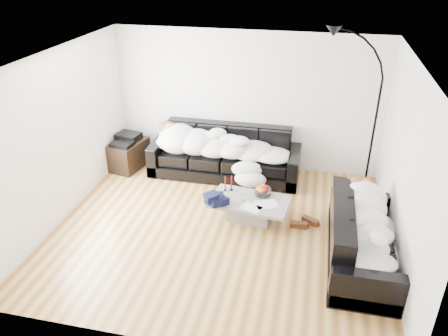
% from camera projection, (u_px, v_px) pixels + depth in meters
% --- Properties ---
extents(ground, '(5.00, 5.00, 0.00)m').
position_uv_depth(ground, '(220.00, 228.00, 6.76)').
color(ground, brown).
rests_on(ground, ground).
extents(wall_back, '(5.00, 0.02, 2.60)m').
position_uv_depth(wall_back, '(247.00, 102.00, 8.11)').
color(wall_back, silver).
rests_on(wall_back, ground).
extents(wall_left, '(0.02, 4.50, 2.60)m').
position_uv_depth(wall_left, '(60.00, 137.00, 6.64)').
color(wall_left, silver).
rests_on(wall_left, ground).
extents(wall_right, '(0.02, 4.50, 2.60)m').
position_uv_depth(wall_right, '(406.00, 170.00, 5.68)').
color(wall_right, silver).
rests_on(wall_right, ground).
extents(ceiling, '(5.00, 5.00, 0.00)m').
position_uv_depth(ceiling, '(219.00, 60.00, 5.56)').
color(ceiling, white).
rests_on(ceiling, ground).
extents(sofa_back, '(2.77, 0.96, 0.90)m').
position_uv_depth(sofa_back, '(225.00, 153.00, 8.11)').
color(sofa_back, black).
rests_on(sofa_back, ground).
extents(sofa_right, '(0.88, 2.06, 0.83)m').
position_uv_depth(sofa_right, '(363.00, 236.00, 5.89)').
color(sofa_right, black).
rests_on(sofa_right, ground).
extents(sleeper_back, '(2.34, 0.81, 0.47)m').
position_uv_depth(sleeper_back, '(224.00, 144.00, 7.97)').
color(sleeper_back, white).
rests_on(sleeper_back, sofa_back).
extents(sleeper_right, '(0.74, 1.76, 0.43)m').
position_uv_depth(sleeper_right, '(366.00, 222.00, 5.79)').
color(sleeper_right, white).
rests_on(sleeper_right, sofa_right).
extents(teal_cushion, '(0.42, 0.38, 0.20)m').
position_uv_depth(teal_cushion, '(360.00, 192.00, 6.31)').
color(teal_cushion, '#0E5D67').
rests_on(teal_cushion, sofa_right).
extents(coffee_table, '(1.28, 0.82, 0.35)m').
position_uv_depth(coffee_table, '(250.00, 210.00, 6.90)').
color(coffee_table, '#939699').
rests_on(coffee_table, ground).
extents(fruit_bowl, '(0.29, 0.29, 0.16)m').
position_uv_depth(fruit_bowl, '(263.00, 190.00, 6.93)').
color(fruit_bowl, white).
rests_on(fruit_bowl, coffee_table).
extents(wine_glass_a, '(0.08, 0.08, 0.15)m').
position_uv_depth(wine_glass_a, '(239.00, 191.00, 6.92)').
color(wine_glass_a, white).
rests_on(wine_glass_a, coffee_table).
extents(wine_glass_b, '(0.07, 0.07, 0.15)m').
position_uv_depth(wine_glass_b, '(228.00, 193.00, 6.87)').
color(wine_glass_b, white).
rests_on(wine_glass_b, coffee_table).
extents(wine_glass_c, '(0.09, 0.09, 0.19)m').
position_uv_depth(wine_glass_c, '(244.00, 196.00, 6.74)').
color(wine_glass_c, white).
rests_on(wine_glass_c, coffee_table).
extents(candle_left, '(0.05, 0.05, 0.25)m').
position_uv_depth(candle_left, '(225.00, 184.00, 7.02)').
color(candle_left, maroon).
rests_on(candle_left, coffee_table).
extents(candle_right, '(0.06, 0.06, 0.26)m').
position_uv_depth(candle_right, '(231.00, 183.00, 7.03)').
color(candle_right, maroon).
rests_on(candle_right, coffee_table).
extents(newspaper_a, '(0.42, 0.39, 0.01)m').
position_uv_depth(newspaper_a, '(266.00, 204.00, 6.70)').
color(newspaper_a, silver).
rests_on(newspaper_a, coffee_table).
extents(newspaper_b, '(0.36, 0.30, 0.01)m').
position_uv_depth(newspaper_b, '(251.00, 208.00, 6.61)').
color(newspaper_b, silver).
rests_on(newspaper_b, coffee_table).
extents(navy_jacket, '(0.43, 0.40, 0.17)m').
position_uv_depth(navy_jacket, '(215.00, 196.00, 6.61)').
color(navy_jacket, black).
rests_on(navy_jacket, coffee_table).
extents(shoes, '(0.49, 0.39, 0.10)m').
position_uv_depth(shoes, '(304.00, 223.00, 6.80)').
color(shoes, '#472311').
rests_on(shoes, ground).
extents(av_cabinet, '(0.69, 0.88, 0.54)m').
position_uv_depth(av_cabinet, '(128.00, 154.00, 8.48)').
color(av_cabinet, black).
rests_on(av_cabinet, ground).
extents(stereo, '(0.49, 0.41, 0.13)m').
position_uv_depth(stereo, '(126.00, 138.00, 8.33)').
color(stereo, black).
rests_on(stereo, av_cabinet).
extents(floor_lamp, '(0.92, 0.42, 2.46)m').
position_uv_depth(floor_lamp, '(375.00, 124.00, 7.33)').
color(floor_lamp, black).
rests_on(floor_lamp, ground).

